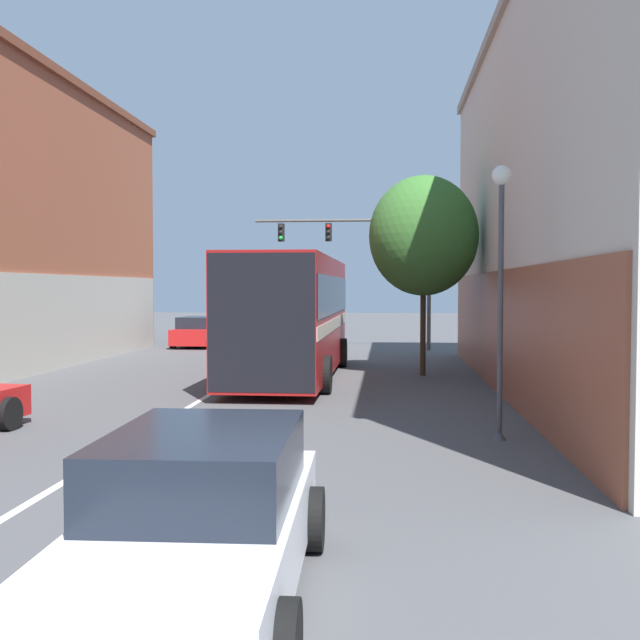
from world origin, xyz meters
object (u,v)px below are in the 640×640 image
object	(u,v)px
hatchback_foreground	(199,523)
traffic_signal_gantry	(369,248)
street_tree_near	(424,236)
street_lamp	(501,270)
bus	(291,311)
parked_car_left_mid	(200,332)

from	to	relation	value
hatchback_foreground	traffic_signal_gantry	distance (m)	27.24
hatchback_foreground	street_tree_near	distance (m)	17.88
traffic_signal_gantry	street_lamp	world-z (taller)	traffic_signal_gantry
traffic_signal_gantry	street_lamp	xyz separation A→B (m)	(2.83, -19.63, -1.44)
bus	hatchback_foreground	size ratio (longest dim) A/B	2.34
hatchback_foreground	street_lamp	xyz separation A→B (m)	(3.65, 7.33, 2.37)
hatchback_foreground	traffic_signal_gantry	world-z (taller)	traffic_signal_gantry
street_lamp	bus	bearing A→B (deg)	118.93
parked_car_left_mid	bus	bearing A→B (deg)	-152.51
street_lamp	street_tree_near	xyz separation A→B (m)	(-0.90, 9.95, 1.30)
bus	parked_car_left_mid	world-z (taller)	bus
parked_car_left_mid	traffic_signal_gantry	distance (m)	8.94
bus	traffic_signal_gantry	world-z (taller)	traffic_signal_gantry
parked_car_left_mid	street_tree_near	xyz separation A→B (m)	(9.91, -10.90, 3.71)
bus	street_tree_near	size ratio (longest dim) A/B	1.72
street_tree_near	parked_car_left_mid	bearing A→B (deg)	132.28
bus	street_lamp	size ratio (longest dim) A/B	2.18
hatchback_foreground	parked_car_left_mid	world-z (taller)	hatchback_foreground
parked_car_left_mid	street_lamp	xyz separation A→B (m)	(10.81, -20.84, 2.41)
parked_car_left_mid	street_tree_near	size ratio (longest dim) A/B	0.69
traffic_signal_gantry	street_tree_near	size ratio (longest dim) A/B	1.25
bus	traffic_signal_gantry	bearing A→B (deg)	-10.64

